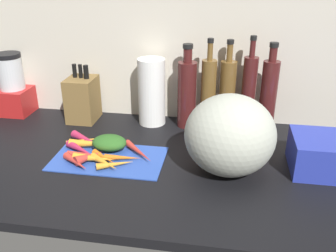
{
  "coord_description": "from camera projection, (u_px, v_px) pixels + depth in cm",
  "views": [
    {
      "loc": [
        29.55,
        -109.16,
        62.87
      ],
      "look_at": [
        11.58,
        -0.25,
        12.61
      ],
      "focal_mm": 39.62,
      "sensor_mm": 36.0,
      "label": 1
    }
  ],
  "objects": [
    {
      "name": "carrot_5",
      "position": [
        82.0,
        150.0,
        1.28
      ],
      "size": [
        14.22,
        10.49,
        2.78
      ],
      "primitive_type": "cone",
      "rotation": [
        0.0,
        1.57,
        -0.57
      ],
      "color": "#B2264C",
      "rests_on": "cutting_board"
    },
    {
      "name": "carrot_greens_pile",
      "position": [
        109.0,
        143.0,
        1.31
      ],
      "size": [
        12.26,
        9.43,
        5.19
      ],
      "primitive_type": "ellipsoid",
      "color": "#2D6023",
      "rests_on": "cutting_board"
    },
    {
      "name": "carrot_4",
      "position": [
        139.0,
        152.0,
        1.27
      ],
      "size": [
        13.04,
        13.52,
        2.43
      ],
      "primitive_type": "cone",
      "rotation": [
        0.0,
        1.57,
        -0.81
      ],
      "color": "red",
      "rests_on": "cutting_board"
    },
    {
      "name": "carrot_7",
      "position": [
        123.0,
        158.0,
        1.24
      ],
      "size": [
        12.44,
        3.33,
        2.2
      ],
      "primitive_type": "cone",
      "rotation": [
        0.0,
        1.57,
        0.09
      ],
      "color": "orange",
      "rests_on": "cutting_board"
    },
    {
      "name": "blender_appliance",
      "position": [
        13.0,
        88.0,
        1.6
      ],
      "size": [
        14.1,
        14.1,
        26.59
      ],
      "color": "red",
      "rests_on": "ground_plane"
    },
    {
      "name": "bottle_3",
      "position": [
        248.0,
        93.0,
        1.43
      ],
      "size": [
        5.51,
        5.51,
        37.16
      ],
      "color": "#471919",
      "rests_on": "ground_plane"
    },
    {
      "name": "carrot_0",
      "position": [
        115.0,
        164.0,
        1.2
      ],
      "size": [
        11.96,
        7.22,
        2.21
      ],
      "primitive_type": "cone",
      "rotation": [
        0.0,
        1.57,
        0.44
      ],
      "color": "orange",
      "rests_on": "cutting_board"
    },
    {
      "name": "paper_towel_roll",
      "position": [
        153.0,
        92.0,
        1.49
      ],
      "size": [
        10.96,
        10.96,
        27.05
      ],
      "primitive_type": "cylinder",
      "color": "white",
      "rests_on": "ground_plane"
    },
    {
      "name": "carrot_2",
      "position": [
        89.0,
        141.0,
        1.34
      ],
      "size": [
        16.55,
        11.85,
        2.91
      ],
      "primitive_type": "cone",
      "rotation": [
        0.0,
        1.57,
        -0.56
      ],
      "color": "#B2264C",
      "rests_on": "cutting_board"
    },
    {
      "name": "dish_rack",
      "position": [
        332.0,
        155.0,
        1.18
      ],
      "size": [
        25.12,
        18.8,
        11.33
      ],
      "primitive_type": "cube",
      "color": "#2838AD",
      "rests_on": "ground_plane"
    },
    {
      "name": "carrot_6",
      "position": [
        92.0,
        155.0,
        1.25
      ],
      "size": [
        17.45,
        2.18,
        2.07
      ],
      "primitive_type": "cone",
      "rotation": [
        0.0,
        1.57,
        0.01
      ],
      "color": "red",
      "rests_on": "cutting_board"
    },
    {
      "name": "carrot_9",
      "position": [
        89.0,
        157.0,
        1.23
      ],
      "size": [
        9.07,
        9.86,
        3.32
      ],
      "primitive_type": "cone",
      "rotation": [
        0.0,
        1.57,
        0.87
      ],
      "color": "red",
      "rests_on": "cutting_board"
    },
    {
      "name": "carrot_3",
      "position": [
        95.0,
        144.0,
        1.32
      ],
      "size": [
        18.2,
        5.26,
        3.17
      ],
      "primitive_type": "cone",
      "rotation": [
        0.0,
        1.57,
        0.12
      ],
      "color": "orange",
      "rests_on": "cutting_board"
    },
    {
      "name": "bottle_2",
      "position": [
        227.0,
        93.0,
        1.47
      ],
      "size": [
        6.45,
        6.45,
        34.99
      ],
      "color": "brown",
      "rests_on": "ground_plane"
    },
    {
      "name": "bottle_1",
      "position": [
        208.0,
        94.0,
        1.43
      ],
      "size": [
        5.8,
        5.8,
        36.19
      ],
      "color": "brown",
      "rests_on": "ground_plane"
    },
    {
      "name": "ground_plane",
      "position": [
        135.0,
        160.0,
        1.29
      ],
      "size": [
        170.0,
        80.0,
        3.0
      ],
      "primitive_type": "cube",
      "color": "black"
    },
    {
      "name": "carrot_8",
      "position": [
        76.0,
        162.0,
        1.21
      ],
      "size": [
        11.53,
        9.61,
        2.56
      ],
      "primitive_type": "cone",
      "rotation": [
        0.0,
        1.57,
        -0.65
      ],
      "color": "red",
      "rests_on": "cutting_board"
    },
    {
      "name": "knife_block",
      "position": [
        83.0,
        99.0,
        1.54
      ],
      "size": [
        11.3,
        13.56,
        23.76
      ],
      "color": "brown",
      "rests_on": "ground_plane"
    },
    {
      "name": "carrot_1",
      "position": [
        94.0,
        158.0,
        1.23
      ],
      "size": [
        14.15,
        3.14,
        2.99
      ],
      "primitive_type": "cone",
      "rotation": [
        0.0,
        1.57,
        0.01
      ],
      "color": "orange",
      "rests_on": "cutting_board"
    },
    {
      "name": "carrot_12",
      "position": [
        105.0,
        163.0,
        1.2
      ],
      "size": [
        11.86,
        9.05,
        2.63
      ],
      "primitive_type": "cone",
      "rotation": [
        0.0,
        1.57,
        -0.58
      ],
      "color": "orange",
      "rests_on": "cutting_board"
    },
    {
      "name": "bottle_0",
      "position": [
        187.0,
        93.0,
        1.46
      ],
      "size": [
        7.5,
        7.5,
        33.46
      ],
      "color": "#471919",
      "rests_on": "ground_plane"
    },
    {
      "name": "carrot_11",
      "position": [
        104.0,
        157.0,
        1.24
      ],
      "size": [
        10.33,
        8.21,
        2.19
      ],
      "primitive_type": "cone",
      "rotation": [
        0.0,
        1.57,
        -0.62
      ],
      "color": "orange",
      "rests_on": "cutting_board"
    },
    {
      "name": "carrot_10",
      "position": [
        84.0,
        141.0,
        1.35
      ],
      "size": [
        11.88,
        8.64,
        2.26
      ],
      "primitive_type": "cone",
      "rotation": [
        0.0,
        1.57,
        0.56
      ],
      "color": "orange",
      "rests_on": "cutting_board"
    },
    {
      "name": "bottle_4",
      "position": [
        268.0,
        96.0,
        1.4
      ],
      "size": [
        6.26,
        6.26,
        35.4
      ],
      "color": "#471919",
      "rests_on": "ground_plane"
    },
    {
      "name": "wall_back",
      "position": [
        155.0,
        46.0,
        1.51
      ],
      "size": [
        170.0,
        3.0,
        60.0
      ],
      "primitive_type": "cube",
      "color": "beige",
      "rests_on": "ground_plane"
    },
    {
      "name": "cutting_board",
      "position": [
        109.0,
        158.0,
        1.27
      ],
      "size": [
        37.79,
        22.19,
        0.8
      ],
      "primitive_type": "cube",
      "color": "#2D51B7",
      "rests_on": "ground_plane"
    },
    {
      "name": "winter_squash",
      "position": [
        230.0,
        135.0,
        1.14
      ],
      "size": [
        28.25,
        26.86,
        25.79
      ],
      "primitive_type": "ellipsoid",
      "color": "#B2B7A8",
      "rests_on": "ground_plane"
    }
  ]
}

